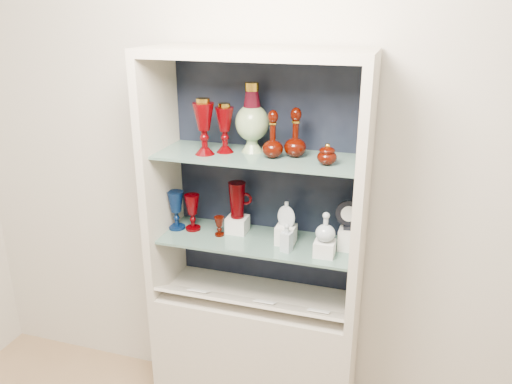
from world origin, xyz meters
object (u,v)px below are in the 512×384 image
(ruby_pitcher, at_px, (237,200))
(clear_square_bottle, at_px, (287,237))
(pedestal_lamp_right, at_px, (225,128))
(flat_flask, at_px, (286,214))
(ruby_goblet_small, at_px, (219,226))
(ruby_decanter_a, at_px, (273,131))
(clear_round_decanter, at_px, (326,228))
(cameo_medallion, at_px, (349,215))
(ruby_goblet_tall, at_px, (193,212))
(ruby_decanter_b, at_px, (296,131))
(cobalt_goblet, at_px, (176,210))
(lidded_bowl, at_px, (327,154))
(pedestal_lamp_left, at_px, (204,127))
(enamel_urn, at_px, (252,118))

(ruby_pitcher, bearing_deg, clear_square_bottle, -31.49)
(pedestal_lamp_right, distance_m, flat_flask, 0.48)
(ruby_goblet_small, bearing_deg, ruby_decanter_a, -1.23)
(pedestal_lamp_right, height_order, flat_flask, pedestal_lamp_right)
(ruby_pitcher, xyz_separation_m, clear_round_decanter, (0.46, -0.13, -0.03))
(cameo_medallion, bearing_deg, ruby_goblet_tall, 173.12)
(ruby_decanter_b, distance_m, cobalt_goblet, 0.74)
(lidded_bowl, relative_size, ruby_goblet_tall, 0.52)
(cobalt_goblet, bearing_deg, flat_flask, -0.64)
(pedestal_lamp_left, height_order, ruby_decanter_b, pedestal_lamp_left)
(ruby_decanter_a, bearing_deg, pedestal_lamp_left, -173.63)
(ruby_pitcher, bearing_deg, ruby_goblet_small, -143.04)
(pedestal_lamp_left, relative_size, pedestal_lamp_right, 1.12)
(enamel_urn, xyz_separation_m, ruby_goblet_small, (-0.15, -0.07, -0.53))
(enamel_urn, distance_m, clear_round_decanter, 0.60)
(pedestal_lamp_left, bearing_deg, lidded_bowl, 0.00)
(pedestal_lamp_right, distance_m, ruby_decanter_b, 0.33)
(ruby_pitcher, bearing_deg, enamel_urn, -6.16)
(ruby_decanter_a, distance_m, cameo_medallion, 0.51)
(ruby_goblet_small, bearing_deg, clear_square_bottle, -10.66)
(pedestal_lamp_left, distance_m, ruby_goblet_tall, 0.47)
(ruby_decanter_b, bearing_deg, pedestal_lamp_right, -176.59)
(ruby_goblet_small, xyz_separation_m, ruby_pitcher, (0.07, 0.07, 0.12))
(ruby_decanter_b, bearing_deg, cameo_medallion, -1.24)
(clear_square_bottle, relative_size, cameo_medallion, 0.94)
(cobalt_goblet, height_order, flat_flask, flat_flask)
(lidded_bowl, height_order, clear_round_decanter, lidded_bowl)
(ruby_decanter_a, bearing_deg, ruby_decanter_b, 26.26)
(ruby_goblet_tall, relative_size, clear_square_bottle, 1.36)
(ruby_pitcher, xyz_separation_m, flat_flask, (0.26, -0.06, -0.02))
(cobalt_goblet, distance_m, ruby_goblet_small, 0.24)
(lidded_bowl, bearing_deg, clear_round_decanter, -55.84)
(lidded_bowl, xyz_separation_m, cameo_medallion, (0.10, 0.07, -0.30))
(flat_flask, distance_m, cameo_medallion, 0.29)
(pedestal_lamp_right, height_order, ruby_goblet_small, pedestal_lamp_right)
(ruby_decanter_b, xyz_separation_m, ruby_goblet_tall, (-0.51, -0.01, -0.45))
(pedestal_lamp_right, height_order, lidded_bowl, pedestal_lamp_right)
(ruby_decanter_b, height_order, cameo_medallion, ruby_decanter_b)
(ruby_decanter_b, distance_m, ruby_goblet_small, 0.61)
(ruby_goblet_small, xyz_separation_m, cameo_medallion, (0.62, 0.03, 0.12))
(ruby_decanter_b, bearing_deg, flat_flask, -132.02)
(lidded_bowl, distance_m, ruby_pitcher, 0.54)
(pedestal_lamp_left, distance_m, cameo_medallion, 0.76)
(ruby_pitcher, distance_m, clear_square_bottle, 0.33)
(pedestal_lamp_right, height_order, ruby_decanter_b, ruby_decanter_b)
(pedestal_lamp_left, xyz_separation_m, cobalt_goblet, (-0.19, 0.06, -0.45))
(pedestal_lamp_right, xyz_separation_m, cobalt_goblet, (-0.27, -0.00, -0.43))
(pedestal_lamp_right, bearing_deg, pedestal_lamp_left, -141.55)
(pedestal_lamp_left, bearing_deg, ruby_decanter_b, 11.24)
(pedestal_lamp_right, relative_size, clear_square_bottle, 1.67)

